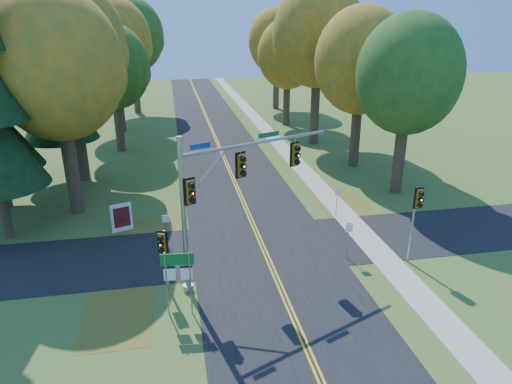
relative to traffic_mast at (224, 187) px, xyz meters
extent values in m
plane|color=#425F21|center=(2.47, 0.97, -4.85)|extent=(160.00, 160.00, 0.00)
cube|color=black|center=(2.47, 0.97, -4.84)|extent=(8.00, 160.00, 0.02)
cube|color=black|center=(2.47, 2.97, -4.84)|extent=(60.00, 6.00, 0.02)
cube|color=gold|center=(2.37, 0.97, -4.82)|extent=(0.10, 160.00, 0.01)
cube|color=gold|center=(2.57, 0.97, -4.82)|extent=(0.10, 160.00, 0.01)
cube|color=#9E998E|center=(8.67, 0.97, -4.82)|extent=(1.60, 160.00, 0.06)
cube|color=brown|center=(-4.03, 4.97, -4.84)|extent=(4.00, 6.00, 0.00)
cube|color=brown|center=(9.27, 6.97, -4.84)|extent=(3.50, 8.00, 0.00)
cube|color=brown|center=(-5.03, -2.03, -4.84)|extent=(3.00, 5.00, 0.00)
cylinder|color=#38281C|center=(-8.73, 10.27, -1.47)|extent=(0.86, 0.86, 6.75)
ellipsoid|color=orange|center=(-8.73, 10.27, 4.70)|extent=(8.00, 8.00, 9.20)
sphere|color=orange|center=(-7.13, 11.47, 3.90)|extent=(4.80, 4.80, 4.80)
sphere|color=orange|center=(-10.13, 9.47, 5.50)|extent=(4.40, 4.40, 4.40)
cylinder|color=#38281C|center=(13.97, 9.67, -1.81)|extent=(0.83, 0.83, 6.08)
ellipsoid|color=#3B6620|center=(13.97, 9.67, 3.75)|extent=(7.20, 7.20, 8.28)
sphere|color=#3B6620|center=(15.41, 10.75, 3.03)|extent=(4.32, 4.32, 4.32)
sphere|color=#3B6620|center=(12.71, 8.95, 4.47)|extent=(3.96, 3.96, 3.96)
cylinder|color=#38281C|center=(-9.33, 17.17, -1.14)|extent=(0.89, 0.89, 7.42)
ellipsoid|color=orange|center=(-9.33, 17.17, 5.59)|extent=(8.60, 8.60, 9.89)
sphere|color=orange|center=(-7.61, 18.46, 4.73)|extent=(5.16, 5.16, 5.16)
sphere|color=orange|center=(-10.83, 16.31, 6.45)|extent=(4.73, 4.73, 4.73)
cylinder|color=#38281C|center=(13.37, 16.47, -1.70)|extent=(0.84, 0.84, 6.30)
ellipsoid|color=orange|center=(13.37, 16.47, 4.11)|extent=(7.60, 7.60, 8.74)
sphere|color=orange|center=(14.89, 17.61, 3.35)|extent=(4.56, 4.56, 4.56)
sphere|color=orange|center=(12.04, 15.71, 4.87)|extent=(4.18, 4.18, 4.18)
cylinder|color=#38281C|center=(-7.13, 25.37, -2.04)|extent=(0.81, 0.81, 5.62)
ellipsoid|color=#3B6620|center=(-7.13, 25.37, 3.16)|extent=(6.80, 6.80, 7.82)
sphere|color=#3B6620|center=(-5.77, 26.39, 2.48)|extent=(4.08, 4.08, 4.08)
sphere|color=#3B6620|center=(-8.32, 24.69, 3.84)|extent=(3.74, 3.74, 3.74)
cylinder|color=#38281C|center=(12.27, 24.57, -1.02)|extent=(0.90, 0.90, 7.65)
ellipsoid|color=orange|center=(12.27, 24.57, 5.88)|extent=(8.80, 8.80, 10.12)
sphere|color=orange|center=(14.03, 25.89, 5.00)|extent=(5.28, 5.28, 5.28)
sphere|color=orange|center=(10.73, 23.69, 6.76)|extent=(4.84, 4.84, 4.84)
cylinder|color=#38281C|center=(-7.73, 34.07, -1.36)|extent=(0.87, 0.87, 6.98)
ellipsoid|color=orange|center=(-7.73, 34.07, 5.00)|extent=(8.20, 8.20, 9.43)
sphere|color=orange|center=(-6.09, 35.30, 4.18)|extent=(4.92, 4.92, 4.92)
sphere|color=orange|center=(-9.16, 33.25, 5.82)|extent=(4.51, 4.51, 4.51)
cylinder|color=#38281C|center=(11.67, 33.77, -1.92)|extent=(0.82, 0.82, 5.85)
ellipsoid|color=orange|center=(11.67, 33.77, 3.45)|extent=(7.00, 7.00, 8.05)
sphere|color=orange|center=(13.07, 34.82, 2.75)|extent=(4.20, 4.20, 4.20)
sphere|color=orange|center=(10.45, 33.07, 4.15)|extent=(3.85, 3.85, 3.85)
cylinder|color=#38281C|center=(-6.53, 44.97, -1.25)|extent=(0.88, 0.88, 7.20)
ellipsoid|color=#3B6620|center=(-6.53, 44.97, 5.29)|extent=(8.40, 8.40, 9.66)
sphere|color=#3B6620|center=(-4.85, 46.23, 4.45)|extent=(5.04, 5.04, 5.04)
sphere|color=#3B6620|center=(-8.00, 44.13, 6.13)|extent=(4.62, 4.62, 4.62)
cylinder|color=#38281C|center=(12.87, 44.47, -1.59)|extent=(0.85, 0.85, 6.53)
ellipsoid|color=orange|center=(12.87, 44.47, 4.41)|extent=(7.80, 7.80, 8.97)
sphere|color=orange|center=(14.43, 45.64, 3.63)|extent=(4.68, 4.68, 4.68)
sphere|color=orange|center=(11.51, 43.69, 5.19)|extent=(4.29, 4.29, 4.29)
cylinder|color=#38281C|center=(-12.03, 6.97, -3.23)|extent=(0.50, 0.50, 3.24)
cylinder|color=#38281C|center=(-13.53, 11.97, -3.41)|extent=(0.50, 0.50, 2.88)
cylinder|color=#38281C|center=(-10.53, 16.97, -3.14)|extent=(0.50, 0.50, 3.42)
cone|color=black|center=(-10.53, 16.97, 1.30)|extent=(5.60, 5.60, 5.45)
cone|color=black|center=(-10.53, 16.97, 5.19)|extent=(4.57, 4.57, 5.45)
cylinder|color=gray|center=(-1.90, -0.77, -1.08)|extent=(0.24, 0.24, 7.54)
cylinder|color=gray|center=(-1.90, -0.77, -4.69)|extent=(0.47, 0.47, 0.32)
cylinder|color=gray|center=(1.81, 0.83, 1.83)|extent=(7.48, 3.35, 0.15)
cylinder|color=gray|center=(-0.81, -0.30, 0.75)|extent=(2.27, 1.06, 2.23)
cylinder|color=gray|center=(0.87, 0.43, 1.64)|extent=(0.04, 0.04, 0.39)
cube|color=#72590C|center=(0.87, 0.43, 0.90)|extent=(0.46, 0.44, 1.08)
cube|color=black|center=(0.87, 0.43, 0.90)|extent=(0.53, 0.25, 1.27)
sphere|color=orange|center=(0.97, 0.20, 0.90)|extent=(0.19, 0.19, 0.19)
cylinder|color=black|center=(0.97, 0.20, 1.25)|extent=(0.31, 0.26, 0.26)
cylinder|color=black|center=(0.97, 0.20, 0.90)|extent=(0.31, 0.26, 0.26)
cylinder|color=black|center=(0.97, 0.20, 0.56)|extent=(0.31, 0.26, 0.26)
cylinder|color=gray|center=(3.84, 1.71, 1.64)|extent=(0.04, 0.04, 0.39)
cube|color=#72590C|center=(3.84, 1.71, 0.90)|extent=(0.46, 0.44, 1.08)
cube|color=black|center=(3.84, 1.71, 0.90)|extent=(0.53, 0.25, 1.27)
sphere|color=orange|center=(3.93, 1.48, 0.90)|extent=(0.19, 0.19, 0.19)
cylinder|color=black|center=(3.93, 1.48, 1.25)|extent=(0.31, 0.26, 0.26)
cylinder|color=black|center=(3.93, 1.48, 0.90)|extent=(0.31, 0.26, 0.26)
cylinder|color=black|center=(3.93, 1.48, 0.56)|extent=(0.31, 0.26, 0.26)
cube|color=#72590C|center=(-1.59, -0.81, 0.21)|extent=(0.46, 0.44, 1.08)
cube|color=black|center=(-1.59, -0.81, 0.21)|extent=(0.53, 0.25, 1.27)
sphere|color=orange|center=(-1.49, -1.04, 0.21)|extent=(0.19, 0.19, 0.19)
cylinder|color=black|center=(-1.49, -1.04, 0.56)|extent=(0.31, 0.26, 0.26)
cylinder|color=black|center=(-1.49, -1.04, 0.21)|extent=(0.31, 0.26, 0.26)
cylinder|color=black|center=(-1.49, -1.04, -0.13)|extent=(0.31, 0.26, 0.26)
cube|color=navy|center=(-1.01, -0.38, 2.13)|extent=(0.91, 0.42, 0.24)
cube|color=#0C5926|center=(2.35, 1.07, 2.13)|extent=(1.10, 0.51, 0.24)
cylinder|color=gray|center=(9.75, -0.14, -2.74)|extent=(0.12, 0.12, 4.22)
cube|color=#72590C|center=(9.75, -0.35, -1.11)|extent=(0.34, 0.30, 0.96)
cube|color=black|center=(9.75, -0.35, -1.11)|extent=(0.50, 0.05, 1.13)
sphere|color=orange|center=(9.76, -0.57, -1.11)|extent=(0.17, 0.17, 0.17)
cylinder|color=black|center=(9.76, -0.57, -0.80)|extent=(0.24, 0.16, 0.23)
cylinder|color=black|center=(9.76, -0.57, -1.11)|extent=(0.24, 0.16, 0.23)
cylinder|color=black|center=(9.76, -0.57, -1.42)|extent=(0.24, 0.16, 0.23)
cylinder|color=gray|center=(-2.85, -0.41, -3.31)|extent=(0.12, 0.12, 3.08)
cube|color=#72590C|center=(-2.92, -0.60, -2.25)|extent=(0.41, 0.39, 0.96)
cube|color=black|center=(-2.92, -0.60, -2.25)|extent=(0.48, 0.21, 1.14)
sphere|color=orange|center=(-3.00, -0.81, -2.25)|extent=(0.17, 0.17, 0.17)
cylinder|color=black|center=(-3.00, -0.81, -1.94)|extent=(0.27, 0.23, 0.23)
cylinder|color=black|center=(-3.00, -0.81, -2.25)|extent=(0.27, 0.23, 0.23)
cylinder|color=black|center=(-3.00, -0.81, -2.56)|extent=(0.27, 0.23, 0.23)
cylinder|color=gray|center=(-2.83, -2.48, -3.33)|extent=(0.06, 0.06, 3.03)
cylinder|color=gray|center=(-1.82, -2.58, -3.33)|extent=(0.06, 0.06, 3.03)
cube|color=#0D5E25|center=(-2.32, -2.50, -2.17)|extent=(1.41, 0.18, 0.56)
cube|color=silver|center=(-2.32, -2.50, -2.17)|extent=(1.21, 0.13, 0.08)
cube|color=silver|center=(-2.68, -2.46, -2.88)|extent=(0.51, 0.09, 0.56)
cube|color=black|center=(-2.68, -2.46, -2.54)|extent=(0.50, 0.06, 0.10)
cube|color=silver|center=(-1.97, -2.53, -2.88)|extent=(0.51, 0.09, 0.56)
cube|color=black|center=(-1.97, -2.53, -2.54)|extent=(0.50, 0.06, 0.10)
cube|color=silver|center=(-5.52, 6.65, -3.98)|extent=(1.25, 0.59, 1.75)
cube|color=maroon|center=(-5.48, 6.56, -3.93)|extent=(0.92, 0.34, 1.26)
cube|color=silver|center=(-5.97, 6.49, -4.70)|extent=(0.10, 0.10, 0.29)
cube|color=silver|center=(-5.06, 6.81, -4.70)|extent=(0.10, 0.10, 0.29)
cylinder|color=gray|center=(8.05, 6.26, -3.86)|extent=(0.04, 0.04, 1.98)
cube|color=silver|center=(8.06, 6.24, -3.14)|extent=(0.36, 0.18, 0.40)
cylinder|color=gray|center=(6.67, 0.76, -3.79)|extent=(0.05, 0.05, 2.11)
cube|color=white|center=(6.67, 0.75, -3.02)|extent=(0.40, 0.04, 0.43)
cylinder|color=gray|center=(-2.83, 3.96, -3.84)|extent=(0.05, 0.05, 2.02)
cube|color=silver|center=(-2.83, 3.94, -3.11)|extent=(0.38, 0.09, 0.41)
camera|label=1|loc=(-2.21, -19.69, 7.30)|focal=32.00mm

